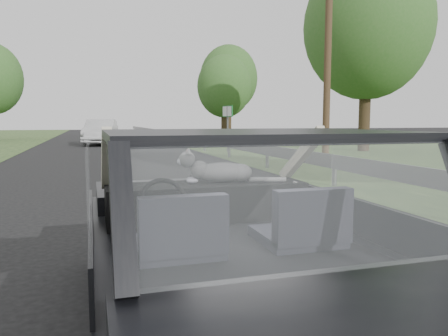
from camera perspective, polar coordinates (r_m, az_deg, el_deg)
subject_car at (r=2.98m, az=0.84°, el=-8.91°), size 1.80×4.00×1.45m
dashboard at (r=3.53m, az=-2.25°, el=-4.40°), size 1.58×0.45×0.30m
driver_seat at (r=2.57m, az=-5.76°, el=-7.83°), size 0.50×0.72×0.42m
passenger_seat at (r=2.83m, az=10.46°, el=-6.59°), size 0.50×0.72×0.42m
steering_wheel at (r=3.16m, az=-7.95°, el=-4.46°), size 0.36×0.36×0.04m
cat at (r=3.55m, az=-0.22°, el=-0.39°), size 0.66×0.31×0.28m
guardrail at (r=13.78m, az=5.23°, el=2.40°), size 0.05×90.00×0.32m
other_car at (r=27.81m, az=-15.79°, el=4.55°), size 2.54×4.98×1.57m
highway_sign at (r=20.62m, az=0.47°, el=5.12°), size 0.28×0.87×2.18m
utility_pole at (r=18.28m, az=13.42°, el=14.80°), size 0.31×0.31×8.54m
tree_1 at (r=22.69m, az=18.12°, el=13.78°), size 7.98×7.98×9.17m
tree_2 at (r=33.69m, az=0.05°, el=9.04°), size 4.36×4.36×6.26m
tree_3 at (r=43.49m, az=0.62°, el=9.93°), size 7.03×7.03×8.56m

